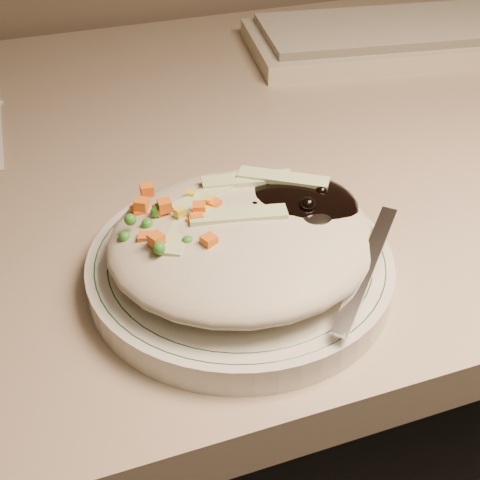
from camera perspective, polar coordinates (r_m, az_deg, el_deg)
name	(u,v)px	position (r m, az deg, el deg)	size (l,w,h in m)	color
desk	(234,282)	(0.80, -0.54, -3.57)	(1.40, 0.70, 0.74)	tan
plate	(240,268)	(0.49, 0.00, -2.40)	(0.22, 0.22, 0.02)	silver
plate_rim	(240,257)	(0.49, 0.00, -1.50)	(0.21, 0.21, 0.00)	#144723
meal	(246,233)	(0.48, 0.52, 0.59)	(0.21, 0.19, 0.05)	#BDB299
keyboard	(431,34)	(0.94, 15.95, 16.55)	(0.49, 0.24, 0.03)	#BFB49D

